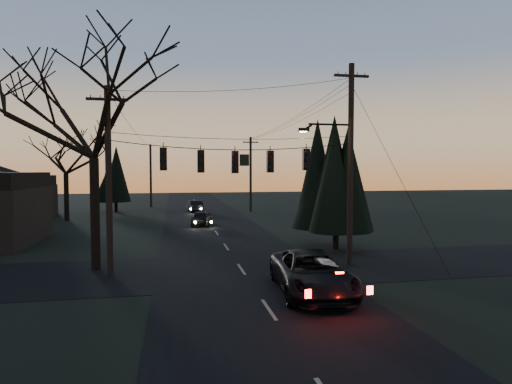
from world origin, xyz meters
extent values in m
plane|color=black|center=(0.00, 0.00, 0.00)|extent=(160.00, 160.00, 0.00)
cube|color=black|center=(0.00, 20.00, 0.01)|extent=(8.00, 120.00, 0.02)
cube|color=black|center=(0.00, 10.00, 0.01)|extent=(60.00, 7.00, 0.02)
cylinder|color=black|center=(-0.25, 10.00, 6.10)|extent=(11.50, 0.04, 0.04)
cylinder|color=black|center=(-6.85, 11.39, 2.67)|extent=(0.44, 0.44, 5.34)
cylinder|color=black|center=(6.44, 14.22, 0.80)|extent=(0.36, 0.36, 1.60)
cone|color=black|center=(6.44, 14.22, 4.34)|extent=(4.42, 4.42, 6.28)
cylinder|color=black|center=(-13.01, 32.51, 2.21)|extent=(0.44, 0.44, 4.42)
cylinder|color=black|center=(-9.59, 40.47, 0.80)|extent=(0.36, 0.36, 1.60)
cone|color=black|center=(-9.59, 40.47, 3.88)|extent=(3.38, 3.38, 5.37)
cube|color=black|center=(-20.00, 36.00, 1.60)|extent=(9.00, 7.00, 3.20)
imported|color=black|center=(2.06, 5.61, 0.78)|extent=(3.04, 5.84, 1.57)
imported|color=black|center=(-0.80, 26.67, 0.64)|extent=(2.25, 4.01, 1.29)
imported|color=black|center=(-0.80, 38.58, 0.65)|extent=(1.77, 4.06, 1.30)
camera|label=1|loc=(-3.15, -10.00, 4.79)|focal=30.00mm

